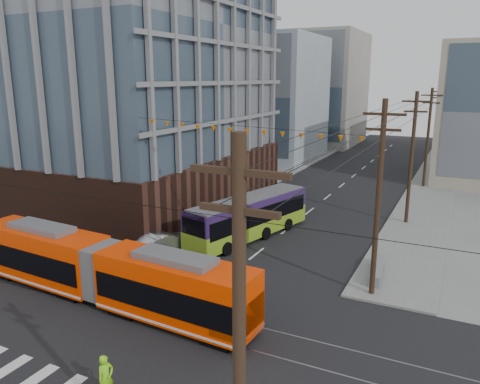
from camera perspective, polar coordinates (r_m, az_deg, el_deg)
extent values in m
plane|color=slate|center=(22.43, -13.67, -19.10)|extent=(160.00, 160.00, 0.00)
cube|color=#381E16|center=(50.80, -17.41, 15.71)|extent=(30.00, 25.00, 28.60)
cube|color=#8C99A5|center=(72.54, 2.12, 11.35)|extent=(18.00, 16.00, 18.00)
cube|color=gray|center=(90.20, 9.22, 12.29)|extent=(16.00, 18.00, 20.00)
cylinder|color=black|center=(11.22, -0.10, -21.80)|extent=(0.30, 0.30, 11.00)
cylinder|color=black|center=(70.61, 22.93, 7.37)|extent=(0.30, 0.30, 11.00)
imported|color=#96999F|center=(33.48, -9.28, -6.13)|extent=(3.04, 4.77, 1.48)
imported|color=#B5B5B5|center=(37.67, -2.88, -3.82)|extent=(3.29, 4.94, 1.33)
imported|color=#53595F|center=(45.22, 2.21, -0.85)|extent=(3.40, 5.02, 1.28)
imported|color=#8BEF18|center=(19.80, -16.04, -20.95)|extent=(0.58, 0.76, 1.85)
cube|color=gray|center=(30.51, 16.35, -9.22)|extent=(1.31, 4.11, 0.81)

